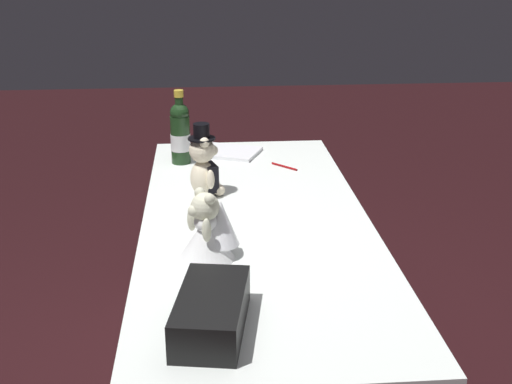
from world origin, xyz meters
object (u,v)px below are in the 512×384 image
(teddy_bear_bride, at_px, (210,229))
(champagne_bottle, at_px, (180,132))
(signing_pen, at_px, (283,166))
(gift_case_black, at_px, (211,312))
(teddy_bear_groom, at_px, (204,166))
(guestbook, at_px, (226,152))

(teddy_bear_bride, bearing_deg, champagne_bottle, 6.61)
(champagne_bottle, distance_m, signing_pen, 0.47)
(champagne_bottle, height_order, gift_case_black, champagne_bottle)
(teddy_bear_groom, bearing_deg, signing_pen, -47.97)
(gift_case_black, relative_size, guestbook, 1.20)
(teddy_bear_groom, distance_m, signing_pen, 0.47)
(teddy_bear_bride, distance_m, signing_pen, 0.92)
(champagne_bottle, bearing_deg, teddy_bear_groom, -166.18)
(teddy_bear_groom, relative_size, gift_case_black, 0.81)
(teddy_bear_groom, xyz_separation_m, champagne_bottle, (0.41, 0.10, 0.02))
(teddy_bear_groom, xyz_separation_m, guestbook, (0.52, -0.10, -0.11))
(teddy_bear_bride, relative_size, guestbook, 0.77)
(teddy_bear_groom, distance_m, gift_case_black, 0.96)
(teddy_bear_groom, height_order, guestbook, teddy_bear_groom)
(guestbook, bearing_deg, champagne_bottle, 142.85)
(teddy_bear_bride, height_order, guestbook, teddy_bear_bride)
(teddy_bear_bride, xyz_separation_m, signing_pen, (0.86, -0.33, -0.09))
(teddy_bear_groom, height_order, teddy_bear_bride, teddy_bear_groom)
(champagne_bottle, relative_size, signing_pen, 2.90)
(teddy_bear_groom, distance_m, teddy_bear_bride, 0.55)
(signing_pen, bearing_deg, guestbook, 47.58)
(champagne_bottle, xyz_separation_m, guestbook, (0.12, -0.20, -0.13))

